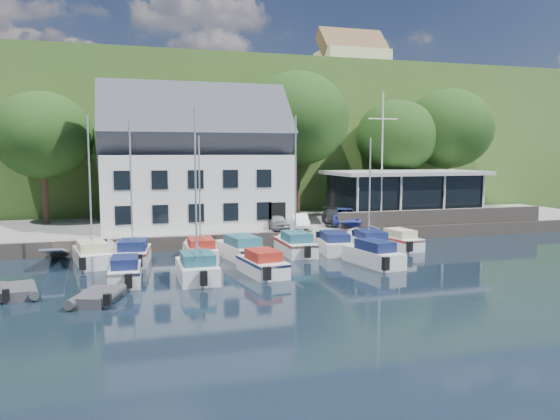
# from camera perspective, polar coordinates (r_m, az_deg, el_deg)

# --- Properties ---
(ground) EXTENTS (180.00, 180.00, 0.00)m
(ground) POSITION_cam_1_polar(r_m,az_deg,el_deg) (29.88, 9.32, -6.97)
(ground) COLOR black
(ground) RESTS_ON ground
(quay) EXTENTS (60.00, 13.00, 1.00)m
(quay) POSITION_cam_1_polar(r_m,az_deg,el_deg) (45.91, -0.27, -1.71)
(quay) COLOR gray
(quay) RESTS_ON ground
(quay_face) EXTENTS (60.00, 0.30, 1.00)m
(quay_face) POSITION_cam_1_polar(r_m,az_deg,el_deg) (39.78, 2.38, -2.92)
(quay_face) COLOR #665B52
(quay_face) RESTS_ON ground
(hillside) EXTENTS (160.00, 75.00, 16.00)m
(hillside) POSITION_cam_1_polar(r_m,az_deg,el_deg) (89.08, -8.43, 6.80)
(hillside) COLOR #335720
(hillside) RESTS_ON ground
(field_patch) EXTENTS (50.00, 30.00, 0.30)m
(field_patch) POSITION_cam_1_polar(r_m,az_deg,el_deg) (98.83, -4.50, 11.50)
(field_patch) COLOR #5D6F37
(field_patch) RESTS_ON hillside
(farmhouse) EXTENTS (10.40, 7.00, 8.20)m
(farmhouse) POSITION_cam_1_polar(r_m,az_deg,el_deg) (86.60, 7.53, 14.88)
(farmhouse) COLOR beige
(farmhouse) RESTS_ON hillside
(harbor_building) EXTENTS (14.40, 8.20, 8.70)m
(harbor_building) POSITION_cam_1_polar(r_m,az_deg,el_deg) (43.06, -8.88, 4.18)
(harbor_building) COLOR silver
(harbor_building) RESTS_ON quay
(club_pavilion) EXTENTS (13.20, 7.20, 4.10)m
(club_pavilion) POSITION_cam_1_polar(r_m,az_deg,el_deg) (48.55, 12.80, 1.59)
(club_pavilion) COLOR black
(club_pavilion) RESTS_ON quay
(seawall) EXTENTS (18.00, 0.50, 1.20)m
(seawall) POSITION_cam_1_polar(r_m,az_deg,el_deg) (45.30, 16.72, -0.67)
(seawall) COLOR #665B52
(seawall) RESTS_ON quay
(gangway) EXTENTS (1.20, 6.00, 1.40)m
(gangway) POSITION_cam_1_polar(r_m,az_deg,el_deg) (35.96, -22.29, -5.14)
(gangway) COLOR silver
(gangway) RESTS_ON ground
(car_silver) EXTENTS (1.37, 3.29, 1.11)m
(car_silver) POSITION_cam_1_polar(r_m,az_deg,el_deg) (40.49, -0.32, -1.24)
(car_silver) COLOR #9E9EA2
(car_silver) RESTS_ON quay
(car_white) EXTENTS (1.74, 3.44, 1.08)m
(car_white) POSITION_cam_1_polar(r_m,az_deg,el_deg) (41.31, 2.07, -1.13)
(car_white) COLOR white
(car_white) RESTS_ON quay
(car_dgrey) EXTENTS (2.85, 4.64, 1.26)m
(car_dgrey) POSITION_cam_1_polar(r_m,az_deg,el_deg) (43.51, 5.67, -0.67)
(car_dgrey) COLOR #2A2A2E
(car_dgrey) RESTS_ON quay
(car_blue) EXTENTS (2.83, 4.48, 1.43)m
(car_blue) POSITION_cam_1_polar(r_m,az_deg,el_deg) (43.14, 6.81, -0.63)
(car_blue) COLOR #32449A
(car_blue) RESTS_ON quay
(flagpole) EXTENTS (2.49, 0.20, 10.39)m
(flagpole) POSITION_cam_1_polar(r_m,az_deg,el_deg) (44.03, 10.62, 5.29)
(flagpole) COLOR silver
(flagpole) RESTS_ON quay
(tree_0) EXTENTS (7.72, 7.72, 10.55)m
(tree_0) POSITION_cam_1_polar(r_m,az_deg,el_deg) (47.67, -23.48, 5.04)
(tree_0) COLOR black
(tree_0) RESTS_ON quay
(tree_1) EXTENTS (6.64, 6.64, 9.08)m
(tree_1) POSITION_cam_1_polar(r_m,az_deg,el_deg) (48.29, -15.47, 4.45)
(tree_1) COLOR black
(tree_1) RESTS_ON quay
(tree_2) EXTENTS (8.15, 8.15, 11.14)m
(tree_2) POSITION_cam_1_polar(r_m,az_deg,el_deg) (49.64, -6.79, 5.85)
(tree_2) COLOR black
(tree_2) RESTS_ON quay
(tree_3) EXTENTS (9.57, 9.57, 13.08)m
(tree_3) POSITION_cam_1_polar(r_m,az_deg,el_deg) (50.63, 1.80, 7.00)
(tree_3) COLOR black
(tree_3) RESTS_ON quay
(tree_4) EXTENTS (7.88, 7.88, 10.76)m
(tree_4) POSITION_cam_1_polar(r_m,az_deg,el_deg) (54.48, 12.06, 5.58)
(tree_4) COLOR black
(tree_4) RESTS_ON quay
(tree_5) EXTENTS (8.79, 8.79, 12.01)m
(tree_5) POSITION_cam_1_polar(r_m,az_deg,el_deg) (57.41, 17.12, 6.08)
(tree_5) COLOR black
(tree_5) RESTS_ON quay
(boat_r1_0) EXTENTS (3.04, 6.70, 8.68)m
(boat_r1_0) POSITION_cam_1_polar(r_m,az_deg,el_deg) (34.25, -19.23, 1.77)
(boat_r1_0) COLOR silver
(boat_r1_0) RESTS_ON ground
(boat_r1_1) EXTENTS (2.74, 5.59, 9.03)m
(boat_r1_1) POSITION_cam_1_polar(r_m,az_deg,el_deg) (33.67, -15.29, 2.13)
(boat_r1_1) COLOR silver
(boat_r1_1) RESTS_ON ground
(boat_r1_2) EXTENTS (2.09, 5.98, 8.24)m
(boat_r1_2) POSITION_cam_1_polar(r_m,az_deg,el_deg) (34.30, -8.40, 1.68)
(boat_r1_2) COLOR silver
(boat_r1_2) RESTS_ON ground
(boat_r1_3) EXTENTS (3.16, 7.10, 1.50)m
(boat_r1_3) POSITION_cam_1_polar(r_m,az_deg,el_deg) (34.57, -4.04, -3.87)
(boat_r1_3) COLOR silver
(boat_r1_3) RESTS_ON ground
(boat_r1_4) EXTENTS (2.04, 6.17, 9.14)m
(boat_r1_4) POSITION_cam_1_polar(r_m,az_deg,el_deg) (35.59, 1.63, 2.63)
(boat_r1_4) COLOR silver
(boat_r1_4) RESTS_ON ground
(boat_r1_5) EXTENTS (2.86, 6.47, 1.38)m
(boat_r1_5) POSITION_cam_1_polar(r_m,az_deg,el_deg) (36.93, 5.57, -3.34)
(boat_r1_5) COLOR silver
(boat_r1_5) RESTS_ON ground
(boat_r1_6) EXTENTS (2.56, 6.29, 8.54)m
(boat_r1_6) POSITION_cam_1_polar(r_m,az_deg,el_deg) (37.49, 9.36, 2.26)
(boat_r1_6) COLOR silver
(boat_r1_6) RESTS_ON ground
(boat_r1_7) EXTENTS (2.56, 5.61, 1.40)m
(boat_r1_7) POSITION_cam_1_polar(r_m,az_deg,el_deg) (38.87, 12.29, -2.96)
(boat_r1_7) COLOR silver
(boat_r1_7) RESTS_ON ground
(boat_r2_0) EXTENTS (1.98, 5.19, 1.40)m
(boat_r2_0) POSITION_cam_1_polar(r_m,az_deg,el_deg) (29.28, -15.87, -5.99)
(boat_r2_0) COLOR silver
(boat_r2_0) RESTS_ON ground
(boat_r2_1) EXTENTS (2.15, 5.60, 9.13)m
(boat_r2_1) POSITION_cam_1_polar(r_m,az_deg,el_deg) (28.59, -8.79, 1.72)
(boat_r2_1) COLOR silver
(boat_r2_1) RESTS_ON ground
(boat_r2_2) EXTENTS (2.61, 5.66, 1.40)m
(boat_r2_2) POSITION_cam_1_polar(r_m,az_deg,el_deg) (30.08, -1.87, -5.44)
(boat_r2_2) COLOR silver
(boat_r2_2) RESTS_ON ground
(boat_r2_3) EXTENTS (2.79, 6.50, 1.52)m
(boat_r2_3) POSITION_cam_1_polar(r_m,az_deg,el_deg) (33.02, 9.69, -4.38)
(boat_r2_3) COLOR silver
(boat_r2_3) RESTS_ON ground
(dinghy_0) EXTENTS (2.26, 3.18, 0.68)m
(dinghy_0) POSITION_cam_1_polar(r_m,az_deg,el_deg) (28.40, -25.73, -7.48)
(dinghy_0) COLOR #343439
(dinghy_0) RESTS_ON ground
(dinghy_1) EXTENTS (2.66, 3.37, 0.69)m
(dinghy_1) POSITION_cam_1_polar(r_m,az_deg,el_deg) (25.97, -18.58, -8.41)
(dinghy_1) COLOR #343439
(dinghy_1) RESTS_ON ground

